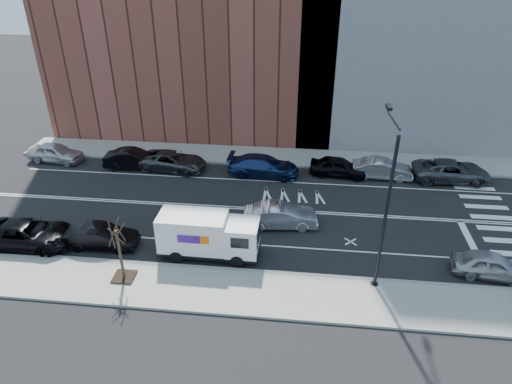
% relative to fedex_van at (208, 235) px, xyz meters
% --- Properties ---
extents(ground, '(120.00, 120.00, 0.00)m').
position_rel_fedex_van_xyz_m(ground, '(2.70, 5.60, -1.45)').
color(ground, black).
rests_on(ground, ground).
extents(sidewalk_near, '(44.00, 3.60, 0.15)m').
position_rel_fedex_van_xyz_m(sidewalk_near, '(2.70, -3.20, -1.38)').
color(sidewalk_near, gray).
rests_on(sidewalk_near, ground).
extents(sidewalk_far, '(44.00, 3.60, 0.15)m').
position_rel_fedex_van_xyz_m(sidewalk_far, '(2.70, 14.40, -1.38)').
color(sidewalk_far, gray).
rests_on(sidewalk_far, ground).
extents(curb_near, '(44.00, 0.25, 0.17)m').
position_rel_fedex_van_xyz_m(curb_near, '(2.70, -1.40, -1.37)').
color(curb_near, gray).
rests_on(curb_near, ground).
extents(curb_far, '(44.00, 0.25, 0.17)m').
position_rel_fedex_van_xyz_m(curb_far, '(2.70, 12.60, -1.37)').
color(curb_far, gray).
rests_on(curb_far, ground).
extents(crosswalk, '(3.00, 14.00, 0.01)m').
position_rel_fedex_van_xyz_m(crosswalk, '(18.70, 5.60, -1.45)').
color(crosswalk, white).
rests_on(crosswalk, ground).
extents(road_markings, '(40.00, 8.60, 0.01)m').
position_rel_fedex_van_xyz_m(road_markings, '(2.70, 5.60, -1.45)').
color(road_markings, white).
rests_on(road_markings, ground).
extents(bldg_brick, '(26.00, 10.00, 22.00)m').
position_rel_fedex_van_xyz_m(bldg_brick, '(-5.30, 21.20, 9.55)').
color(bldg_brick, brown).
rests_on(bldg_brick, ground).
extents(streetlight, '(0.44, 4.02, 9.34)m').
position_rel_fedex_van_xyz_m(streetlight, '(9.70, -1.31, 3.63)').
color(streetlight, black).
rests_on(streetlight, ground).
extents(street_tree, '(1.20, 1.20, 3.75)m').
position_rel_fedex_van_xyz_m(street_tree, '(-4.30, -2.80, -0.00)').
color(street_tree, black).
rests_on(street_tree, ground).
extents(fedex_van, '(6.09, 2.23, 2.77)m').
position_rel_fedex_van_xyz_m(fedex_van, '(0.00, 0.00, 0.00)').
color(fedex_van, black).
rests_on(fedex_van, ground).
extents(far_parked_a, '(4.92, 2.45, 1.61)m').
position_rel_fedex_van_xyz_m(far_parked_a, '(-15.67, 11.59, -0.65)').
color(far_parked_a, silver).
rests_on(far_parked_a, ground).
extents(far_parked_b, '(4.93, 1.91, 1.60)m').
position_rel_fedex_van_xyz_m(far_parked_b, '(-8.56, 11.08, -0.65)').
color(far_parked_b, black).
rests_on(far_parked_b, ground).
extents(far_parked_c, '(5.78, 3.22, 1.53)m').
position_rel_fedex_van_xyz_m(far_parked_c, '(-5.27, 11.15, -0.69)').
color(far_parked_c, '#414348').
rests_on(far_parked_c, ground).
extents(far_parked_d, '(5.80, 2.58, 1.65)m').
position_rel_fedex_van_xyz_m(far_parked_d, '(2.29, 10.92, -0.63)').
color(far_parked_d, navy).
rests_on(far_parked_d, ground).
extents(far_parked_e, '(4.75, 2.31, 1.56)m').
position_rel_fedex_van_xyz_m(far_parked_e, '(8.30, 11.52, -0.67)').
color(far_parked_e, black).
rests_on(far_parked_e, ground).
extents(far_parked_f, '(4.79, 1.85, 1.55)m').
position_rel_fedex_van_xyz_m(far_parked_f, '(11.75, 11.53, -0.68)').
color(far_parked_f, '#ADADB1').
rests_on(far_parked_f, ground).
extents(far_parked_g, '(5.96, 2.86, 1.64)m').
position_rel_fedex_van_xyz_m(far_parked_g, '(17.10, 11.66, -0.63)').
color(far_parked_g, '#484950').
rests_on(far_parked_g, ground).
extents(driving_sedan, '(5.04, 2.28, 1.60)m').
position_rel_fedex_van_xyz_m(driving_sedan, '(4.12, 3.65, -0.65)').
color(driving_sedan, silver).
rests_on(driving_sedan, ground).
extents(near_parked_rear_a, '(4.52, 1.71, 1.47)m').
position_rel_fedex_van_xyz_m(near_parked_rear_a, '(-6.75, 0.09, -0.72)').
color(near_parked_rear_a, black).
rests_on(near_parked_rear_a, ground).
extents(near_parked_rear_b, '(5.96, 2.86, 1.64)m').
position_rel_fedex_van_xyz_m(near_parked_rear_b, '(-11.40, -0.23, -0.63)').
color(near_parked_rear_b, black).
rests_on(near_parked_rear_b, ground).
extents(near_parked_front, '(4.53, 2.30, 1.48)m').
position_rel_fedex_van_xyz_m(near_parked_front, '(16.37, -0.17, -0.71)').
color(near_parked_front, '#ADADB2').
rests_on(near_parked_front, ground).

